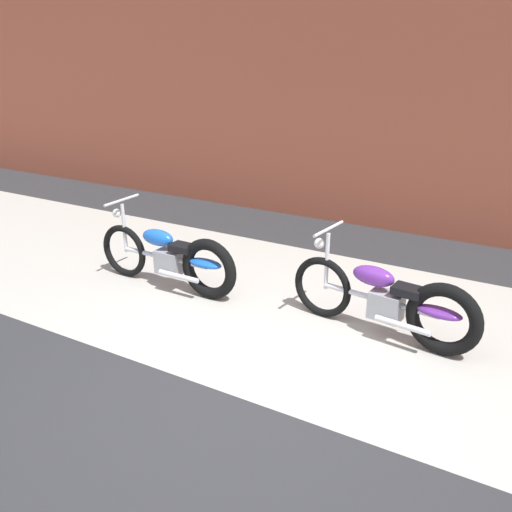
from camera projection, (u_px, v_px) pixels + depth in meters
name	position (u px, v px, depth m)	size (l,w,h in m)	color
ground_plane	(236.00, 397.00, 4.46)	(80.00, 80.00, 0.00)	#2D2D30
sidewalk_slab	(319.00, 312.00, 5.88)	(36.00, 3.50, 0.01)	#B2ADA3
brick_building_wall	(418.00, 73.00, 7.80)	(36.00, 0.50, 4.78)	brown
motorcycle_blue	(175.00, 259.00, 6.32)	(2.01, 0.58, 1.03)	black
motorcycle_purple	(394.00, 302.00, 5.23)	(2.00, 0.62, 1.03)	black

